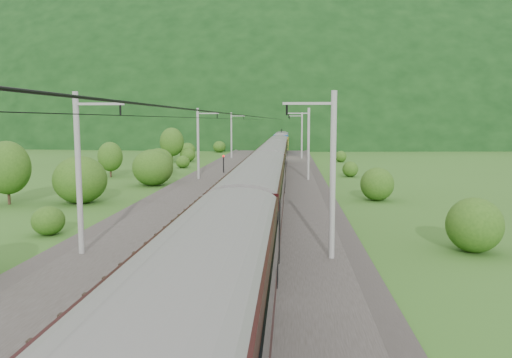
{
  "coord_description": "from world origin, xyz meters",
  "views": [
    {
      "loc": [
        4.17,
        -23.69,
        6.9
      ],
      "look_at": [
        1.67,
        12.85,
        2.6
      ],
      "focal_mm": 35.0,
      "sensor_mm": 36.0,
      "label": 1
    }
  ],
  "objects": [
    {
      "name": "ground",
      "position": [
        0.0,
        0.0,
        0.0
      ],
      "size": [
        600.0,
        600.0,
        0.0
      ],
      "primitive_type": "plane",
      "color": "#2F5219",
      "rests_on": "ground"
    },
    {
      "name": "railbed",
      "position": [
        0.0,
        10.0,
        0.15
      ],
      "size": [
        14.0,
        220.0,
        0.3
      ],
      "primitive_type": "cube",
      "color": "#38332D",
      "rests_on": "ground"
    },
    {
      "name": "track_left",
      "position": [
        -2.4,
        10.0,
        0.37
      ],
      "size": [
        2.4,
        220.0,
        0.27
      ],
      "color": "brown",
      "rests_on": "railbed"
    },
    {
      "name": "track_right",
      "position": [
        2.4,
        10.0,
        0.37
      ],
      "size": [
        2.4,
        220.0,
        0.27
      ],
      "color": "brown",
      "rests_on": "railbed"
    },
    {
      "name": "catenary_left",
      "position": [
        -6.12,
        32.0,
        4.5
      ],
      "size": [
        2.54,
        192.28,
        8.0
      ],
      "color": "gray",
      "rests_on": "railbed"
    },
    {
      "name": "catenary_right",
      "position": [
        6.12,
        32.0,
        4.5
      ],
      "size": [
        2.54,
        192.28,
        8.0
      ],
      "color": "gray",
      "rests_on": "railbed"
    },
    {
      "name": "overhead_wires",
      "position": [
        0.0,
        10.0,
        7.1
      ],
      "size": [
        4.83,
        198.0,
        0.03
      ],
      "color": "black",
      "rests_on": "ground"
    },
    {
      "name": "mountain_main",
      "position": [
        0.0,
        260.0,
        0.0
      ],
      "size": [
        504.0,
        360.0,
        244.0
      ],
      "primitive_type": "ellipsoid",
      "color": "black",
      "rests_on": "ground"
    },
    {
      "name": "mountain_ridge",
      "position": [
        -120.0,
        300.0,
        0.0
      ],
      "size": [
        336.0,
        280.0,
        132.0
      ],
      "primitive_type": "ellipsoid",
      "color": "black",
      "rests_on": "ground"
    },
    {
      "name": "train",
      "position": [
        2.4,
        15.29,
        3.37
      ],
      "size": [
        2.83,
        135.04,
        4.9
      ],
      "color": "black",
      "rests_on": "ground"
    },
    {
      "name": "hazard_post_near",
      "position": [
        -0.43,
        52.49,
        1.0
      ],
      "size": [
        0.15,
        0.15,
        1.4
      ],
      "primitive_type": "cylinder",
      "color": "red",
      "rests_on": "railbed"
    },
    {
      "name": "hazard_post_far",
      "position": [
        0.32,
        34.52,
        0.97
      ],
      "size": [
        0.14,
        0.14,
        1.34
      ],
      "primitive_type": "cylinder",
      "color": "red",
      "rests_on": "railbed"
    },
    {
      "name": "signal",
      "position": [
        -4.27,
        39.01,
        1.62
      ],
      "size": [
        0.25,
        0.25,
        2.24
      ],
      "color": "black",
      "rests_on": "railbed"
    },
    {
      "name": "vegetation_left",
      "position": [
        -13.94,
        20.24,
        2.1
      ],
      "size": [
        12.67,
        148.15,
        5.74
      ],
      "color": "#274E14",
      "rests_on": "ground"
    },
    {
      "name": "vegetation_right",
      "position": [
        11.71,
        5.36,
        1.19
      ],
      "size": [
        7.08,
        104.59,
        2.62
      ],
      "color": "#274E14",
      "rests_on": "ground"
    }
  ]
}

